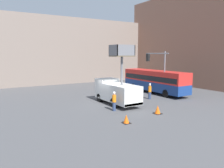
% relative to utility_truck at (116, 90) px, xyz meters
% --- Properties ---
extents(ground_plane, '(120.00, 120.00, 0.00)m').
position_rel_utility_truck_xyz_m(ground_plane, '(-0.56, 0.75, -1.51)').
color(ground_plane, '#4C4C4F').
extents(building_backdrop_far, '(44.00, 10.00, 11.96)m').
position_rel_utility_truck_xyz_m(building_backdrop_far, '(-0.56, 23.46, 4.47)').
color(building_backdrop_far, gray).
rests_on(building_backdrop_far, ground_plane).
extents(building_backdrop_side, '(10.00, 28.00, 15.87)m').
position_rel_utility_truck_xyz_m(building_backdrop_side, '(22.12, 5.91, 6.42)').
color(building_backdrop_side, '#936651').
rests_on(building_backdrop_side, ground_plane).
extents(utility_truck, '(2.21, 6.08, 6.25)m').
position_rel_utility_truck_xyz_m(utility_truck, '(0.00, 0.00, 0.00)').
color(utility_truck, silver).
rests_on(utility_truck, ground_plane).
extents(city_bus, '(2.44, 10.76, 3.11)m').
position_rel_utility_truck_xyz_m(city_bus, '(8.32, 3.29, 0.31)').
color(city_bus, navy).
rests_on(city_bus, ground_plane).
extents(traffic_light_pole, '(3.53, 3.28, 5.73)m').
position_rel_utility_truck_xyz_m(traffic_light_pole, '(6.57, 0.67, 2.38)').
color(traffic_light_pole, slate).
rests_on(traffic_light_pole, ground_plane).
extents(road_worker_near_truck, '(0.38, 0.38, 1.86)m').
position_rel_utility_truck_xyz_m(road_worker_near_truck, '(-1.65, -2.22, -0.58)').
color(road_worker_near_truck, navy).
rests_on(road_worker_near_truck, ground_plane).
extents(road_worker_directing, '(0.38, 0.38, 1.91)m').
position_rel_utility_truck_xyz_m(road_worker_directing, '(4.89, 0.27, -0.55)').
color(road_worker_directing, navy).
rests_on(road_worker_directing, ground_plane).
extents(traffic_cone_near_truck, '(0.67, 0.67, 0.77)m').
position_rel_utility_truck_xyz_m(traffic_cone_near_truck, '(1.16, -5.13, -1.15)').
color(traffic_cone_near_truck, black).
rests_on(traffic_cone_near_truck, ground_plane).
extents(traffic_cone_mid_road, '(0.59, 0.59, 0.68)m').
position_rel_utility_truck_xyz_m(traffic_cone_mid_road, '(-2.82, -5.92, -1.20)').
color(traffic_cone_mid_road, black).
rests_on(traffic_cone_mid_road, ground_plane).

